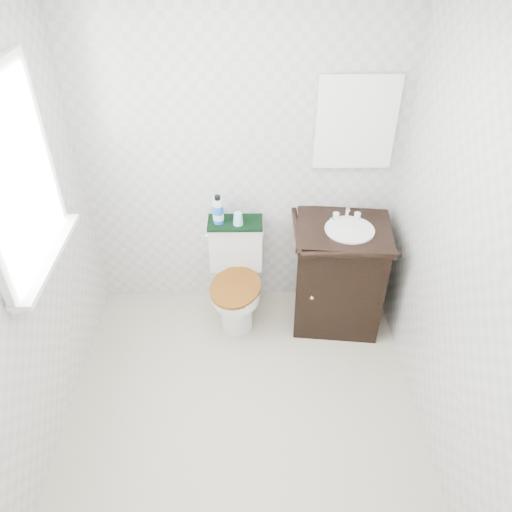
{
  "coord_description": "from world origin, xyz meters",
  "views": [
    {
      "loc": [
        0.06,
        -1.9,
        2.67
      ],
      "look_at": [
        0.09,
        0.75,
        0.7
      ],
      "focal_mm": 35.0,
      "sensor_mm": 36.0,
      "label": 1
    }
  ],
  "objects_px": {
    "cup": "(238,219)",
    "trash_bin": "(237,286)",
    "vanity": "(339,273)",
    "toilet": "(236,279)",
    "mouthwash_bottle": "(218,211)"
  },
  "relations": [
    {
      "from": "cup",
      "to": "trash_bin",
      "type": "bearing_deg",
      "value": 117.68
    },
    {
      "from": "vanity",
      "to": "trash_bin",
      "type": "relative_size",
      "value": 3.15
    },
    {
      "from": "mouthwash_bottle",
      "to": "cup",
      "type": "height_order",
      "value": "mouthwash_bottle"
    },
    {
      "from": "trash_bin",
      "to": "mouthwash_bottle",
      "type": "relative_size",
      "value": 1.36
    },
    {
      "from": "cup",
      "to": "vanity",
      "type": "bearing_deg",
      "value": -12.11
    },
    {
      "from": "vanity",
      "to": "cup",
      "type": "xyz_separation_m",
      "value": [
        -0.72,
        0.15,
        0.37
      ]
    },
    {
      "from": "trash_bin",
      "to": "mouthwash_bottle",
      "type": "bearing_deg",
      "value": -170.74
    },
    {
      "from": "vanity",
      "to": "mouthwash_bottle",
      "type": "xyz_separation_m",
      "value": [
        -0.86,
        0.18,
        0.42
      ]
    },
    {
      "from": "trash_bin",
      "to": "mouthwash_bottle",
      "type": "distance_m",
      "value": 0.72
    },
    {
      "from": "vanity",
      "to": "trash_bin",
      "type": "height_order",
      "value": "vanity"
    },
    {
      "from": "vanity",
      "to": "mouthwash_bottle",
      "type": "bearing_deg",
      "value": 168.34
    },
    {
      "from": "vanity",
      "to": "toilet",
      "type": "bearing_deg",
      "value": 174.82
    },
    {
      "from": "vanity",
      "to": "cup",
      "type": "distance_m",
      "value": 0.83
    },
    {
      "from": "trash_bin",
      "to": "cup",
      "type": "xyz_separation_m",
      "value": [
        0.02,
        -0.04,
        0.65
      ]
    },
    {
      "from": "toilet",
      "to": "trash_bin",
      "type": "height_order",
      "value": "toilet"
    }
  ]
}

